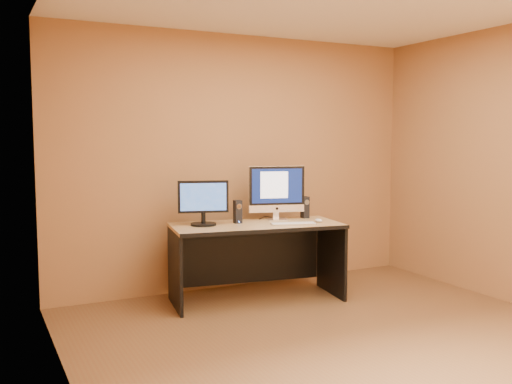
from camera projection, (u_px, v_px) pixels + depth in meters
floor at (353, 346)px, 4.27m from camera, size 4.00×4.00×0.00m
walls at (356, 173)px, 4.14m from camera, size 4.00×4.00×2.60m
desk at (257, 262)px, 5.43m from camera, size 1.68×0.93×0.74m
imac at (277, 192)px, 5.64m from camera, size 0.60×0.35×0.55m
second_monitor at (203, 203)px, 5.29m from camera, size 0.53×0.37×0.42m
speaker_left at (238, 212)px, 5.44m from camera, size 0.07×0.07×0.22m
speaker_right at (305, 207)px, 5.79m from camera, size 0.07×0.07×0.22m
keyboard at (294, 224)px, 5.36m from camera, size 0.44×0.22×0.02m
mouse at (319, 220)px, 5.51m from camera, size 0.06×0.11×0.04m
cable_a at (272, 217)px, 5.82m from camera, size 0.08×0.21×0.01m
cable_b at (262, 218)px, 5.77m from camera, size 0.13×0.14×0.01m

